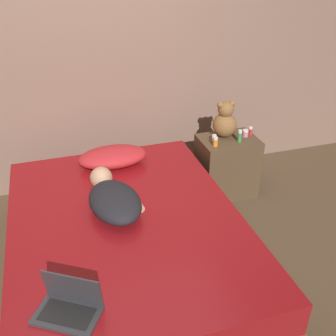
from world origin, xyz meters
TOP-DOWN VIEW (x-y plane):
  - ground_plane at (0.00, 0.00)m, footprint 12.00×12.00m
  - wall_back at (0.00, 1.31)m, footprint 8.00×0.06m
  - bed at (0.00, 0.00)m, footprint 1.55×2.06m
  - nightstand at (1.09, 0.72)m, footprint 0.51×0.38m
  - pillow at (0.06, 0.74)m, footprint 0.57×0.33m
  - person_lying at (-0.05, 0.14)m, footprint 0.40×0.70m
  - laptop at (-0.43, -0.68)m, footprint 0.37×0.33m
  - teddy_bear at (1.07, 0.79)m, footprint 0.21×0.21m
  - bottle_pink at (1.25, 0.72)m, footprint 0.05×0.05m
  - bottle_red at (1.31, 0.74)m, footprint 0.04×0.04m
  - bottle_white at (0.95, 0.72)m, footprint 0.04×0.04m
  - bottle_green at (1.15, 0.64)m, footprint 0.04×0.04m
  - bottle_orange at (0.92, 0.63)m, footprint 0.04×0.04m

SIDE VIEW (x-z plane):
  - ground_plane at x=0.00m, z-range 0.00..0.00m
  - bed at x=0.00m, z-range 0.00..0.45m
  - nightstand at x=1.09m, z-range 0.00..0.55m
  - laptop at x=-0.43m, z-range 0.40..0.60m
  - pillow at x=0.06m, z-range 0.45..0.60m
  - person_lying at x=-0.05m, z-range 0.45..0.62m
  - bottle_white at x=0.95m, z-range 0.55..0.61m
  - bottle_pink at x=1.25m, z-range 0.55..0.62m
  - bottle_red at x=1.31m, z-range 0.55..0.63m
  - bottle_orange at x=0.92m, z-range 0.55..0.63m
  - bottle_green at x=1.15m, z-range 0.55..0.66m
  - teddy_bear at x=1.07m, z-range 0.53..0.86m
  - wall_back at x=0.00m, z-range 0.00..2.60m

